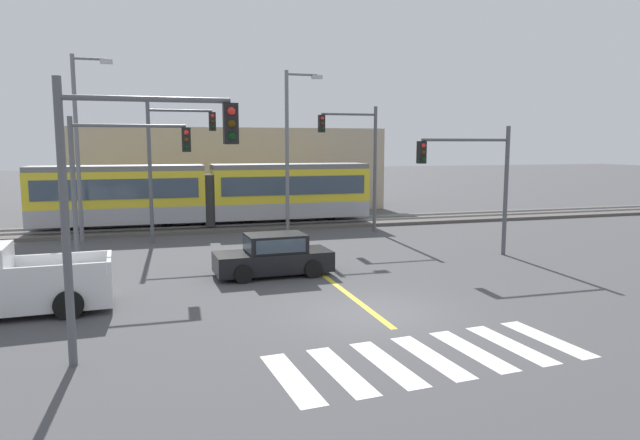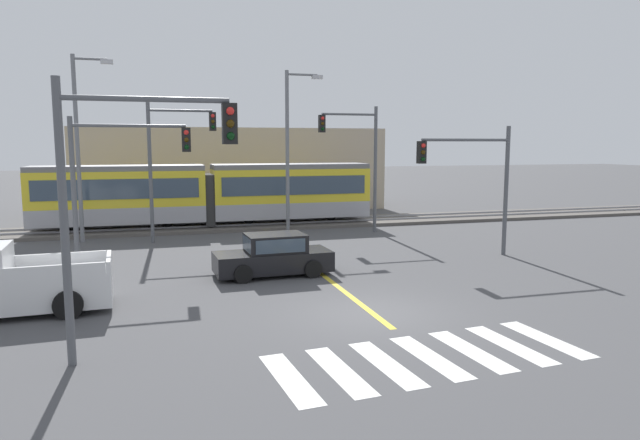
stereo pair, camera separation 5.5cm
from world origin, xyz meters
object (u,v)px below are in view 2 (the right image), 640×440
Objects in this scene: traffic_light_mid_left at (117,168)px; street_lamp_centre at (291,142)px; traffic_light_far_right at (358,151)px; street_lamp_west at (81,138)px; traffic_light_far_left at (171,151)px; pickup_truck at (4,285)px; traffic_light_mid_right at (475,171)px; traffic_light_near_left at (125,177)px; light_rail_tram at (208,192)px; sedan_crossing at (273,256)px.

street_lamp_centre reaches higher than traffic_light_mid_left.
street_lamp_west reaches higher than traffic_light_far_right.
pickup_truck is at bearing -114.05° from traffic_light_far_left.
traffic_light_mid_right is at bearing -56.09° from street_lamp_centre.
pickup_truck is at bearing -142.10° from traffic_light_far_right.
traffic_light_far_right reaches higher than pickup_truck.
street_lamp_west is (-2.71, 16.80, 0.97)m from traffic_light_near_left.
traffic_light_far_left is (2.14, 6.37, 0.52)m from traffic_light_mid_left.
traffic_light_near_left is at bearing -85.66° from traffic_light_mid_left.
traffic_light_far_left is at bearing -117.01° from light_rail_tram.
traffic_light_near_left is 18.56m from street_lamp_centre.
traffic_light_far_right is 13.82m from street_lamp_west.
street_lamp_west is at bearing -179.49° from street_lamp_centre.
street_lamp_west reaches higher than light_rail_tram.
light_rail_tram is 2.74× the size of traffic_light_far_left.
street_lamp_centre reaches higher than traffic_light_mid_right.
traffic_light_far_right is 8.05m from traffic_light_mid_right.
street_lamp_west is at bearing 86.22° from pickup_truck.
sedan_crossing is at bearing -173.32° from traffic_light_mid_right.
traffic_light_far_left reaches higher than pickup_truck.
traffic_light_far_left is at bearing 148.41° from traffic_light_mid_right.
traffic_light_mid_right is 15.79m from traffic_light_near_left.
traffic_light_far_left is at bearing 65.95° from pickup_truck.
pickup_truck is at bearing -120.72° from traffic_light_mid_left.
traffic_light_far_left is 6.35m from street_lamp_centre.
traffic_light_mid_left is (-14.18, 1.04, 0.26)m from traffic_light_mid_right.
pickup_truck is at bearing -114.85° from light_rail_tram.
traffic_light_near_left is at bearing -95.27° from traffic_light_far_left.
traffic_light_near_left is (-11.06, -15.84, -0.34)m from traffic_light_far_right.
street_lamp_centre is (8.34, 7.66, 0.97)m from traffic_light_mid_left.
street_lamp_centre reaches higher than traffic_light_far_right.
traffic_light_near_left is at bearing -114.33° from street_lamp_centre.
traffic_light_near_left reaches higher than sedan_crossing.
traffic_light_far_right is at bearing -26.78° from light_rail_tram.
traffic_light_far_right is 9.62m from traffic_light_far_left.
traffic_light_far_left is (-12.04, 7.41, 0.79)m from traffic_light_mid_right.
pickup_truck is (-7.03, -15.17, -1.21)m from light_rail_tram.
street_lamp_centre is at bearing 11.74° from traffic_light_far_left.
traffic_light_near_left is at bearing -100.10° from light_rail_tram.
traffic_light_far_right is (14.59, 11.36, 3.54)m from pickup_truck.
traffic_light_far_left is 0.75× the size of street_lamp_west.
traffic_light_far_left is at bearing 110.89° from sedan_crossing.
street_lamp_west is at bearing 176.00° from traffic_light_far_right.
sedan_crossing is at bearing -126.43° from traffic_light_far_right.
street_lamp_centre is at bearing 42.57° from traffic_light_mid_left.
light_rail_tram is 11.38m from traffic_light_mid_left.
traffic_light_far_right is 0.75× the size of street_lamp_west.
pickup_truck is 17.17m from street_lamp_centre.
street_lamp_centre is (4.14, -2.76, 2.80)m from light_rail_tram.
sedan_crossing is 12.88m from street_lamp_west.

